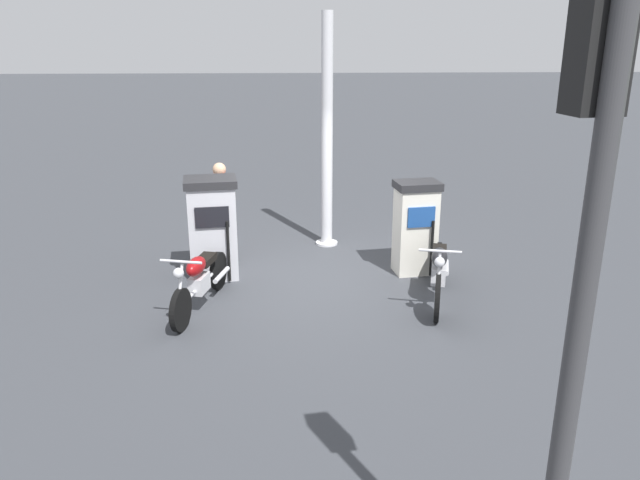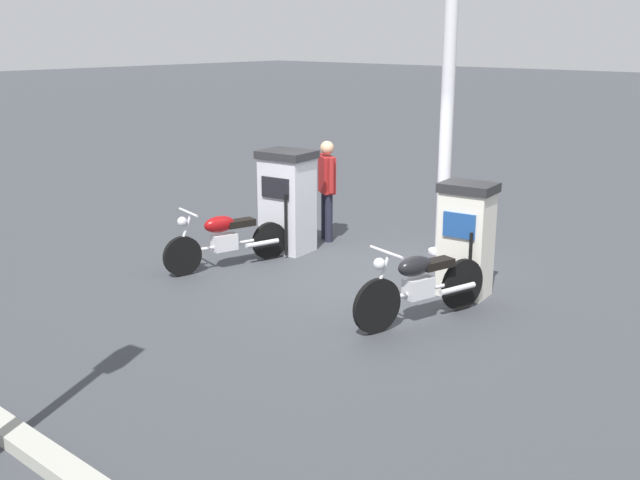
{
  "view_description": "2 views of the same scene",
  "coord_description": "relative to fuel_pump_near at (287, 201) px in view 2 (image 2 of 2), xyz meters",
  "views": [
    {
      "loc": [
        9.06,
        -0.46,
        3.62
      ],
      "look_at": [
        0.82,
        0.02,
        0.92
      ],
      "focal_mm": 34.75,
      "sensor_mm": 36.0,
      "label": 1
    },
    {
      "loc": [
        8.19,
        6.46,
        3.35
      ],
      "look_at": [
        1.39,
        0.5,
        0.88
      ],
      "focal_mm": 42.87,
      "sensor_mm": 36.0,
      "label": 2
    }
  ],
  "objects": [
    {
      "name": "canopy_support_pole",
      "position": [
        -1.51,
        1.89,
        1.14
      ],
      "size": [
        0.4,
        0.4,
        4.05
      ],
      "color": "silver",
      "rests_on": "ground"
    },
    {
      "name": "motorcycle_near_pump",
      "position": [
        1.25,
        -0.07,
        -0.37
      ],
      "size": [
        1.97,
        0.76,
        0.92
      ],
      "color": "black",
      "rests_on": "ground"
    },
    {
      "name": "ground_plane",
      "position": [
        0.23,
        1.6,
        -0.81
      ],
      "size": [
        120.0,
        120.0,
        0.0
      ],
      "primitive_type": "plane",
      "color": "#383A3F"
    },
    {
      "name": "fuel_pump_far",
      "position": [
        0.0,
        3.2,
        -0.05
      ],
      "size": [
        0.59,
        0.74,
        1.5
      ],
      "color": "silver",
      "rests_on": "ground"
    },
    {
      "name": "attendant_person",
      "position": [
        -0.88,
        0.06,
        0.14
      ],
      "size": [
        0.38,
        0.53,
        1.66
      ],
      "color": "#1E1E2D",
      "rests_on": "ground"
    },
    {
      "name": "fuel_pump_near",
      "position": [
        0.0,
        0.0,
        0.0
      ],
      "size": [
        0.74,
        0.87,
        1.59
      ],
      "color": "silver",
      "rests_on": "ground"
    },
    {
      "name": "motorcycle_far_pump",
      "position": [
        1.19,
        3.3,
        -0.34
      ],
      "size": [
        1.96,
        0.75,
        0.96
      ],
      "color": "black",
      "rests_on": "ground"
    }
  ]
}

